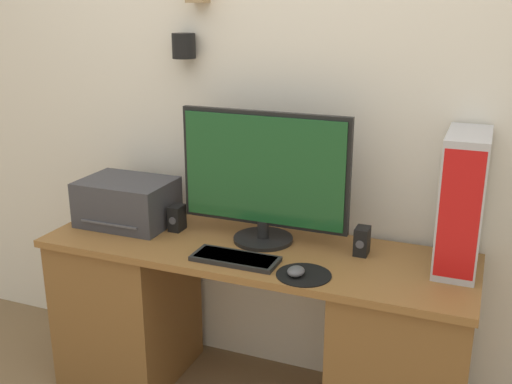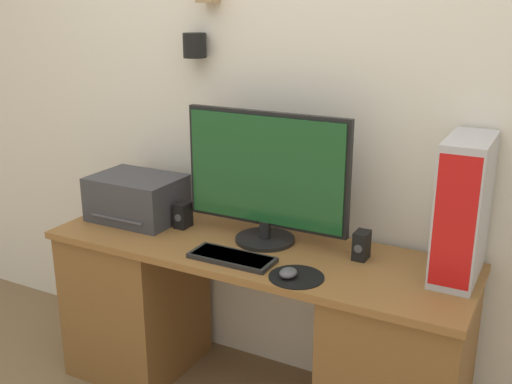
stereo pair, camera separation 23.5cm
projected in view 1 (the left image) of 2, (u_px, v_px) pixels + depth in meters
wall_back at (282, 78)px, 2.53m from camera, size 6.40×0.15×3.05m
desk at (253, 323)px, 2.54m from camera, size 1.76×0.55×0.73m
monitor at (264, 175)px, 2.41m from camera, size 0.71×0.25×0.54m
keyboard at (235, 258)px, 2.30m from camera, size 0.34×0.14×0.02m
mousepad at (304, 275)px, 2.18m from camera, size 0.20×0.20×0.00m
mouse at (296, 271)px, 2.17m from camera, size 0.06×0.08×0.03m
computer_tower at (462, 202)px, 2.18m from camera, size 0.15×0.34×0.51m
printer at (127, 202)px, 2.67m from camera, size 0.40×0.30×0.20m
speaker_left at (177, 218)px, 2.60m from camera, size 0.05×0.08×0.11m
speaker_right at (362, 241)px, 2.35m from camera, size 0.05×0.08×0.11m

